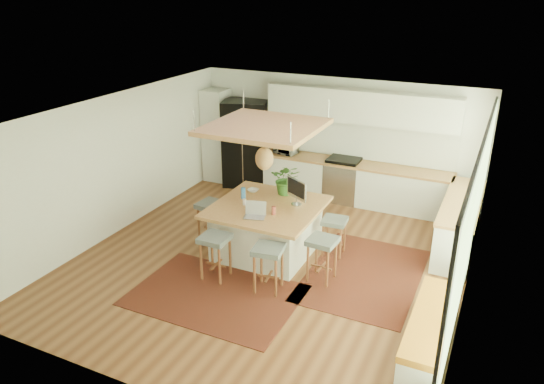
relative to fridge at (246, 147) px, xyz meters
The scene contains 34 objects.
floor 3.95m from the fridge, 55.89° to the right, with size 7.00×7.00×0.00m, color #5A3019.
ceiling 4.23m from the fridge, 55.89° to the right, with size 7.00×7.00×0.00m, color white.
wall_back 2.22m from the fridge, ahead, with size 6.50×6.50×0.00m, color silver.
wall_front 7.03m from the fridge, 72.14° to the right, with size 6.50×6.50×0.00m, color silver.
wall_left 3.39m from the fridge, 109.08° to the right, with size 7.00×7.00×0.00m, color silver.
wall_right 6.28m from the fridge, 30.45° to the right, with size 7.00×7.00×0.00m, color silver.
window_wall 6.26m from the fridge, 30.59° to the right, with size 0.10×6.20×2.60m, color black, non-canonical shape.
pantry 0.82m from the fridge, behind, with size 0.55×0.60×2.25m, color silver.
back_counter_base 2.74m from the fridge, ahead, with size 4.20×0.60×0.88m, color silver.
back_counter_top 2.70m from the fridge, ahead, with size 4.24×0.64×0.05m, color #A06738.
backsplash 2.75m from the fridge, ahead, with size 4.20×0.02×0.80m, color white.
upper_cabinets 2.97m from the fridge, ahead, with size 4.20×0.34×0.70m, color silver.
range 2.49m from the fridge, ahead, with size 0.76×0.62×1.00m, color #A5A5AA, non-canonical shape.
right_counter_base 5.24m from the fridge, 13.03° to the right, with size 0.60×2.50×0.88m, color silver.
right_counter_top 5.22m from the fridge, 13.03° to the right, with size 0.64×2.54×0.05m, color #A06738.
window_bench 6.75m from the fridge, 40.62° to the right, with size 0.52×2.00×0.50m, color silver, non-canonical shape.
ceiling_panel 3.52m from the fridge, 56.30° to the right, with size 1.86×1.86×0.80m, color #A06738, non-canonical shape.
rug_near 4.99m from the fridge, 68.01° to the right, with size 2.60×1.80×0.01m, color black.
rug_right 4.89m from the fridge, 37.71° to the right, with size 1.80×2.60×0.01m, color black.
fridge is the anchor object (origin of this frame).
island 3.54m from the fridge, 56.00° to the right, with size 1.85×1.85×0.93m, color #A06738, non-canonical shape.
stool_near_left 4.39m from the fridge, 68.87° to the right, with size 0.46×0.46×0.78m, color #4D5456, non-canonical shape.
stool_near_right 4.80m from the fridge, 57.94° to the right, with size 0.46×0.46×0.78m, color #4D5456, non-canonical shape.
stool_right_front 4.69m from the fridge, 46.73° to the right, with size 0.45×0.45×0.77m, color #4D5456, non-canonical shape.
stool_right_back 4.00m from the fridge, 38.74° to the right, with size 0.42×0.42×0.71m, color #4D5456, non-canonical shape.
stool_left_side 3.13m from the fridge, 74.33° to the right, with size 0.47×0.47×0.79m, color #4D5456, non-canonical shape.
laptop 3.99m from the fridge, 60.03° to the right, with size 0.36×0.38×0.27m, color #A5A5AA, non-canonical shape.
monitor 3.60m from the fridge, 47.60° to the right, with size 0.52×0.19×0.49m, color #A5A5AA, non-canonical shape.
microwave 1.07m from the fridge, ahead, with size 0.52×0.29×0.35m, color #A5A5AA.
island_plant 3.07m from the fridge, 47.87° to the right, with size 0.54×0.60×0.47m, color #1E4C19.
island_bowl 2.83m from the fridge, 59.36° to the right, with size 0.20×0.20×0.05m, color silver.
island_bottle_0 3.15m from the fridge, 63.30° to the right, with size 0.07×0.07×0.19m, color #2F6EBC.
island_bottle_1 3.44m from the fridge, 62.94° to the right, with size 0.07×0.07×0.19m, color white.
island_bottle_2 3.90m from the fridge, 55.42° to the right, with size 0.07×0.07×0.19m, color #973D32.
Camera 1 is at (3.44, -7.23, 4.61)m, focal length 33.88 mm.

